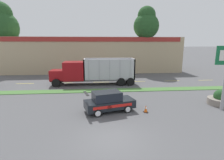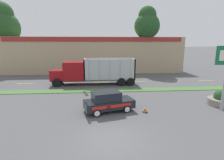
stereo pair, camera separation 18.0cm
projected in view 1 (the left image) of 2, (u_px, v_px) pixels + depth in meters
name	position (u px, v px, depth m)	size (l,w,h in m)	color
ground_plane	(112.00, 139.00, 10.44)	(600.00, 600.00, 0.00)	#515154
grass_verge	(104.00, 90.00, 21.03)	(120.00, 1.58, 0.06)	#477538
centre_line_2	(25.00, 84.00, 24.77)	(2.40, 0.14, 0.01)	yellow
centre_line_3	(64.00, 83.00, 25.22)	(2.40, 0.14, 0.01)	yellow
centre_line_4	(101.00, 82.00, 25.68)	(2.40, 0.14, 0.01)	yellow
centre_line_5	(137.00, 81.00, 26.14)	(2.40, 0.14, 0.01)	yellow
centre_line_6	(172.00, 81.00, 26.59)	(2.40, 0.14, 0.01)	yellow
centre_line_7	(206.00, 80.00, 27.05)	(2.40, 0.14, 0.01)	yellow
dump_truck_lead	(85.00, 72.00, 23.93)	(11.38, 2.79, 3.56)	black
rally_car	(109.00, 101.00, 14.49)	(4.39, 2.72, 1.75)	black
stone_planter	(220.00, 99.00, 16.21)	(2.15, 2.15, 1.42)	gray
traffic_cone	(146.00, 109.00, 14.41)	(0.37, 0.37, 0.59)	black
store_building_backdrop	(95.00, 54.00, 37.59)	(33.73, 12.10, 6.76)	tan
tree_behind_left	(146.00, 24.00, 32.25)	(4.69, 4.69, 12.27)	#473828
tree_behind_centre	(1.00, 24.00, 32.42)	(6.20, 6.20, 13.13)	#473828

